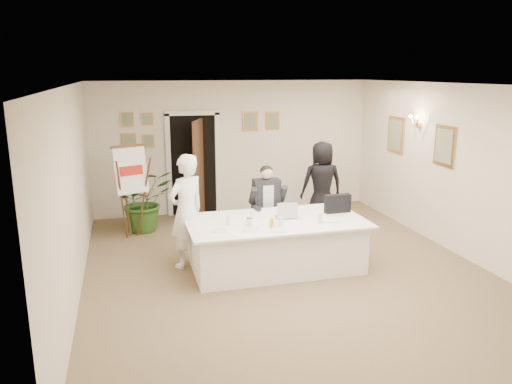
{
  "coord_description": "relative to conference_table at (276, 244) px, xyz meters",
  "views": [
    {
      "loc": [
        -2.3,
        -6.91,
        2.99
      ],
      "look_at": [
        -0.29,
        0.6,
        1.1
      ],
      "focal_mm": 35.0,
      "sensor_mm": 36.0,
      "label": 1
    }
  ],
  "objects": [
    {
      "name": "floor",
      "position": [
        0.12,
        -0.07,
        -0.39
      ],
      "size": [
        7.0,
        7.0,
        0.0
      ],
      "primitive_type": "plane",
      "color": "brown",
      "rests_on": "ground"
    },
    {
      "name": "ceiling",
      "position": [
        0.12,
        -0.07,
        2.41
      ],
      "size": [
        6.0,
        7.0,
        0.02
      ],
      "primitive_type": "cube",
      "color": "white",
      "rests_on": "wall_back"
    },
    {
      "name": "wall_back",
      "position": [
        0.12,
        3.43,
        1.01
      ],
      "size": [
        6.0,
        0.1,
        2.8
      ],
      "primitive_type": "cube",
      "color": "white",
      "rests_on": "floor"
    },
    {
      "name": "wall_front",
      "position": [
        0.12,
        -3.57,
        1.01
      ],
      "size": [
        6.0,
        0.1,
        2.8
      ],
      "primitive_type": "cube",
      "color": "white",
      "rests_on": "floor"
    },
    {
      "name": "wall_left",
      "position": [
        -2.88,
        -0.07,
        1.01
      ],
      "size": [
        0.1,
        7.0,
        2.8
      ],
      "primitive_type": "cube",
      "color": "white",
      "rests_on": "floor"
    },
    {
      "name": "wall_right",
      "position": [
        3.12,
        -0.07,
        1.01
      ],
      "size": [
        0.1,
        7.0,
        2.8
      ],
      "primitive_type": "cube",
      "color": "white",
      "rests_on": "floor"
    },
    {
      "name": "doorway",
      "position": [
        -0.76,
        3.25,
        0.65
      ],
      "size": [
        1.14,
        0.86,
        2.2
      ],
      "color": "black",
      "rests_on": "floor"
    },
    {
      "name": "pictures_back_wall",
      "position": [
        -0.68,
        3.4,
        1.46
      ],
      "size": [
        3.4,
        0.06,
        0.8
      ],
      "primitive_type": null,
      "color": "#C78744",
      "rests_on": "wall_back"
    },
    {
      "name": "pictures_right_wall",
      "position": [
        3.09,
        1.13,
        1.36
      ],
      "size": [
        0.06,
        2.2,
        0.8
      ],
      "primitive_type": null,
      "color": "#C78744",
      "rests_on": "wall_right"
    },
    {
      "name": "wall_sconce",
      "position": [
        3.02,
        1.13,
        1.71
      ],
      "size": [
        0.2,
        0.3,
        0.24
      ],
      "primitive_type": null,
      "color": "#CF8A42",
      "rests_on": "wall_right"
    },
    {
      "name": "conference_table",
      "position": [
        0.0,
        0.0,
        0.0
      ],
      "size": [
        2.72,
        1.45,
        0.78
      ],
      "color": "white",
      "rests_on": "floor"
    },
    {
      "name": "seated_man",
      "position": [
        0.15,
        0.97,
        0.33
      ],
      "size": [
        0.77,
        0.8,
        1.45
      ],
      "primitive_type": null,
      "rotation": [
        0.0,
        0.0,
        0.26
      ],
      "color": "black",
      "rests_on": "floor"
    },
    {
      "name": "flip_chart",
      "position": [
        -2.12,
        2.06,
        0.39
      ],
      "size": [
        0.61,
        0.47,
        1.69
      ],
      "color": "#3E2713",
      "rests_on": "floor"
    },
    {
      "name": "standing_man",
      "position": [
        -1.31,
        0.43,
        0.5
      ],
      "size": [
        0.78,
        0.71,
        1.78
      ],
      "primitive_type": "imported",
      "rotation": [
        0.0,
        0.0,
        3.7
      ],
      "color": "white",
      "rests_on": "floor"
    },
    {
      "name": "standing_woman",
      "position": [
        1.54,
        1.93,
        0.44
      ],
      "size": [
        0.86,
        0.6,
        1.67
      ],
      "primitive_type": "imported",
      "rotation": [
        0.0,
        0.0,
        3.05
      ],
      "color": "black",
      "rests_on": "floor"
    },
    {
      "name": "potted_palm",
      "position": [
        -1.88,
        2.46,
        0.19
      ],
      "size": [
        1.33,
        1.26,
        1.17
      ],
      "primitive_type": "imported",
      "rotation": [
        0.0,
        0.0,
        0.41
      ],
      "color": "#2A521B",
      "rests_on": "floor"
    },
    {
      "name": "laptop",
      "position": [
        0.19,
        0.11,
        0.52
      ],
      "size": [
        0.35,
        0.38,
        0.28
      ],
      "primitive_type": null,
      "rotation": [
        0.0,
        0.0,
        -0.11
      ],
      "color": "#B7BABC",
      "rests_on": "conference_table"
    },
    {
      "name": "laptop_bag",
      "position": [
        1.08,
        0.14,
        0.53
      ],
      "size": [
        0.43,
        0.13,
        0.3
      ],
      "primitive_type": "cube",
      "rotation": [
        0.0,
        0.0,
        0.03
      ],
      "color": "black",
      "rests_on": "conference_table"
    },
    {
      "name": "paper_stack",
      "position": [
        0.76,
        -0.27,
        0.4
      ],
      "size": [
        0.34,
        0.28,
        0.03
      ],
      "primitive_type": "cube",
      "rotation": [
        0.0,
        0.0,
        -0.31
      ],
      "color": "white",
      "rests_on": "conference_table"
    },
    {
      "name": "plate_left",
      "position": [
        -0.92,
        -0.33,
        0.39
      ],
      "size": [
        0.25,
        0.25,
        0.01
      ],
      "primitive_type": "cylinder",
      "rotation": [
        0.0,
        0.0,
        -0.2
      ],
      "color": "white",
      "rests_on": "conference_table"
    },
    {
      "name": "plate_mid",
      "position": [
        -0.49,
        -0.36,
        0.39
      ],
      "size": [
        0.29,
        0.29,
        0.01
      ],
      "primitive_type": "cylinder",
      "rotation": [
        0.0,
        0.0,
        -0.27
      ],
      "color": "white",
      "rests_on": "conference_table"
    },
    {
      "name": "plate_near",
      "position": [
        -0.12,
        -0.5,
        0.39
      ],
      "size": [
        0.28,
        0.28,
        0.01
      ],
      "primitive_type": "cylinder",
      "rotation": [
        0.0,
        0.0,
        0.22
      ],
      "color": "white",
      "rests_on": "conference_table"
    },
    {
      "name": "glass_a",
      "position": [
        -0.75,
        -0.05,
        0.45
      ],
      "size": [
        0.07,
        0.07,
        0.14
      ],
      "primitive_type": "cylinder",
      "rotation": [
        0.0,
        0.0,
        -0.21
      ],
      "color": "silver",
      "rests_on": "conference_table"
    },
    {
      "name": "glass_b",
      "position": [
        -0.02,
        -0.32,
        0.45
      ],
      "size": [
        0.08,
        0.08,
        0.14
      ],
      "primitive_type": "cylinder",
      "rotation": [
        0.0,
        0.0,
        0.32
      ],
      "color": "silver",
      "rests_on": "conference_table"
    },
    {
      "name": "glass_c",
      "position": [
        0.58,
        -0.35,
        0.45
      ],
      "size": [
        0.07,
        0.07,
        0.14
      ],
      "primitive_type": "cylinder",
      "rotation": [
        0.0,
        0.0,
        0.19
      ],
      "color": "silver",
      "rests_on": "conference_table"
    },
    {
      "name": "glass_d",
      "position": [
        -0.34,
        0.15,
        0.45
      ],
      "size": [
        0.07,
        0.07,
        0.14
      ],
      "primitive_type": "cylinder",
      "rotation": [
        0.0,
        0.0,
        -0.23
      ],
      "color": "silver",
      "rests_on": "conference_table"
    },
    {
      "name": "oj_glass",
      "position": [
        -0.17,
        -0.36,
        0.45
      ],
      "size": [
        0.08,
        0.08,
        0.13
      ],
      "primitive_type": "cylinder",
      "rotation": [
        0.0,
        0.0,
        0.16
      ],
      "color": "gold",
      "rests_on": "conference_table"
    },
    {
      "name": "steel_jug",
      "position": [
        -0.46,
        -0.17,
        0.44
      ],
      "size": [
        0.12,
        0.12,
        0.11
      ],
      "primitive_type": "cylinder",
      "rotation": [
        0.0,
        0.0,
        0.32
      ],
      "color": "silver",
      "rests_on": "conference_table"
    }
  ]
}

